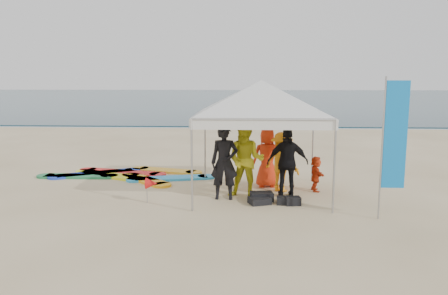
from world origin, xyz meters
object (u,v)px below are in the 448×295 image
at_px(person_orange_a, 282,162).
at_px(person_black_b, 288,163).
at_px(feather_flag, 394,137).
at_px(person_orange_b, 267,158).
at_px(person_seated, 316,174).
at_px(marker_pennant, 151,183).
at_px(surfboard_spread, 126,175).
at_px(canopy_tent, 261,80).
at_px(person_black_a, 224,162).
at_px(person_yellow, 246,160).

xyz_separation_m(person_orange_a, person_black_b, (0.11, -0.55, 0.09)).
bearing_deg(feather_flag, person_orange_b, 132.59).
bearing_deg(person_seated, marker_pennant, 105.52).
bearing_deg(feather_flag, person_seated, 117.64).
bearing_deg(surfboard_spread, canopy_tent, -24.98).
distance_m(person_black_a, surfboard_spread, 4.18).
bearing_deg(person_yellow, person_orange_a, 45.97).
relative_size(feather_flag, surfboard_spread, 0.61).
distance_m(person_orange_b, feather_flag, 3.88).
bearing_deg(marker_pennant, person_orange_a, 21.83).
bearing_deg(feather_flag, surfboard_spread, 150.56).
distance_m(person_orange_b, canopy_tent, 2.31).
bearing_deg(surfboard_spread, person_orange_b, -14.67).
bearing_deg(surfboard_spread, person_black_b, -24.07).
height_order(person_orange_a, person_orange_b, person_orange_b).
bearing_deg(person_black_b, person_black_a, 10.14).
xyz_separation_m(person_black_a, canopy_tent, (0.92, 0.52, 2.05)).
height_order(person_yellow, person_orange_a, person_yellow).
height_order(person_black_a, marker_pennant, person_black_a).
height_order(person_orange_a, marker_pennant, person_orange_a).
xyz_separation_m(person_orange_a, surfboard_spread, (-4.76, 1.62, -0.78)).
distance_m(marker_pennant, surfboard_spread, 3.32).
bearing_deg(person_orange_b, person_black_b, 110.89).
relative_size(person_yellow, feather_flag, 0.63).
xyz_separation_m(person_seated, canopy_tent, (-1.53, -0.39, 2.52)).
height_order(person_orange_b, surfboard_spread, person_orange_b).
bearing_deg(surfboard_spread, person_orange_a, -18.80).
relative_size(person_black_a, surfboard_spread, 0.37).
height_order(person_yellow, feather_flag, feather_flag).
distance_m(person_yellow, feather_flag, 3.62).
distance_m(person_orange_a, canopy_tent, 2.29).
bearing_deg(feather_flag, person_black_a, 158.45).
xyz_separation_m(person_seated, marker_pennant, (-4.23, -1.38, 0.01)).
distance_m(person_black_a, marker_pennant, 1.89).
xyz_separation_m(person_yellow, person_orange_b, (0.60, 1.17, -0.14)).
relative_size(person_orange_b, canopy_tent, 0.37).
relative_size(person_black_b, surfboard_spread, 0.35).
bearing_deg(surfboard_spread, person_black_a, -37.11).
bearing_deg(canopy_tent, surfboard_spread, 155.02).
distance_m(person_yellow, person_orange_a, 1.20).
xyz_separation_m(person_orange_a, canopy_tent, (-0.59, -0.32, 2.19)).
xyz_separation_m(person_orange_b, feather_flag, (2.54, -2.77, 0.98)).
height_order(person_black_a, canopy_tent, canopy_tent).
bearing_deg(feather_flag, marker_pennant, 169.85).
relative_size(person_orange_a, surfboard_spread, 0.32).
bearing_deg(surfboard_spread, person_seated, -15.27).
bearing_deg(canopy_tent, marker_pennant, -159.74).
bearing_deg(person_black_b, canopy_tent, -18.21).
distance_m(person_seated, marker_pennant, 4.45).
bearing_deg(canopy_tent, person_orange_a, 28.57).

